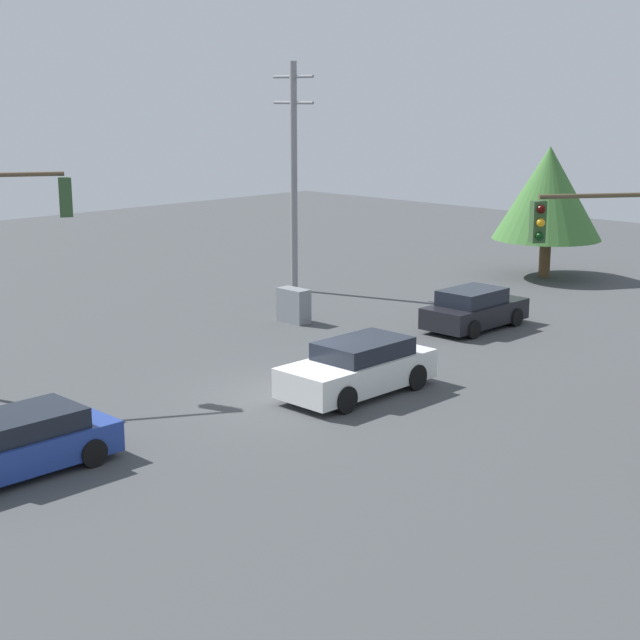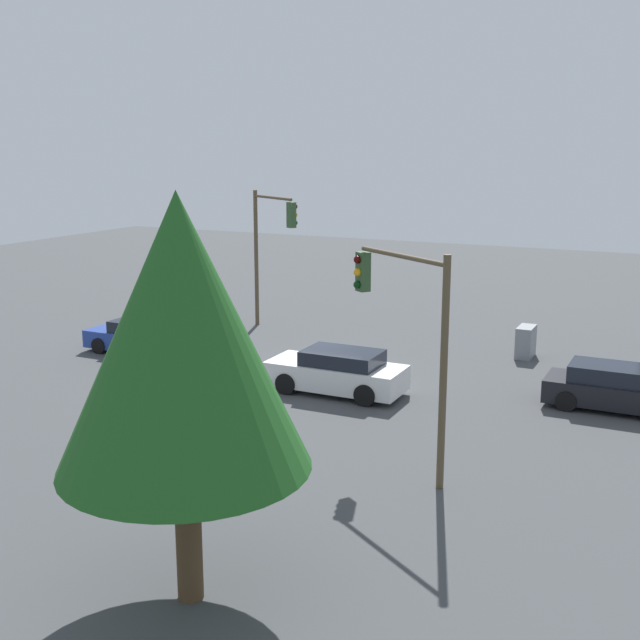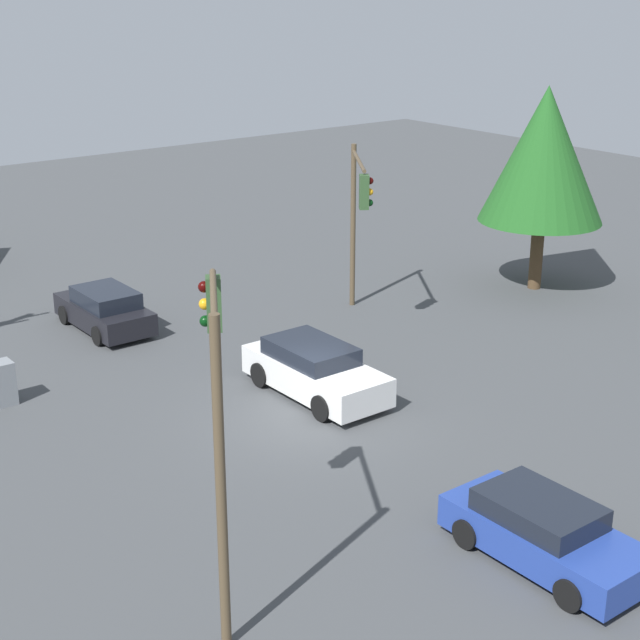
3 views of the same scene
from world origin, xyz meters
name	(u,v)px [view 2 (image 2 of 3)]	position (x,y,z in m)	size (l,w,h in m)	color
ground_plane	(318,378)	(0.00, 0.00, 0.00)	(80.00, 80.00, 0.00)	#424447
sedan_white	(337,372)	(-1.20, -1.32, 0.72)	(1.98, 4.57, 1.47)	silver
sedan_dark	(611,388)	(1.03, -9.68, 0.67)	(1.87, 4.06, 1.40)	black
sedan_blue	(140,337)	(0.18, 7.93, 0.64)	(1.91, 4.21, 1.31)	#233D93
traffic_signal_main	(270,237)	(5.90, 5.18, 4.15)	(1.91, 2.97, 6.10)	brown
traffic_signal_cross	(406,319)	(-6.13, -5.43, 3.89)	(2.29, 3.21, 5.66)	brown
electrical_cabinet	(526,342)	(6.15, -5.97, 0.61)	(1.18, 0.59, 1.21)	gray
tree_left	(181,334)	(-13.56, -4.06, 4.95)	(4.45, 4.45, 7.38)	#4C3823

